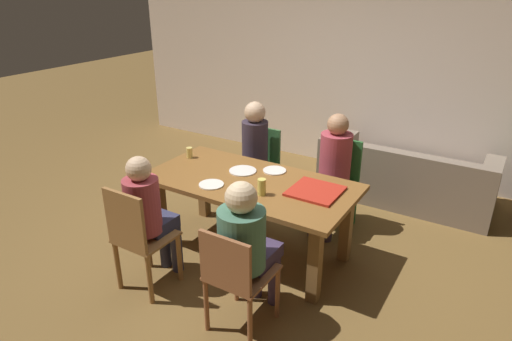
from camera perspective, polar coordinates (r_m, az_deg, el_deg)
ground_plane at (r=4.39m, az=-0.69°, el=-10.20°), size 20.00×20.00×0.00m
back_wall at (r=6.11m, az=12.67°, el=12.62°), size 7.07×0.12×2.68m
dining_table at (r=4.07m, az=-0.74°, el=-2.76°), size 1.91×0.96×0.75m
chair_0 at (r=3.23m, az=-2.68°, el=-13.18°), size 0.43×0.45×0.87m
person_0 at (r=3.22m, az=-1.23°, el=-8.94°), size 0.34×0.55×1.19m
chair_1 at (r=3.74m, az=-14.89°, el=-8.21°), size 0.42×0.42×0.95m
person_1 at (r=3.75m, az=-13.56°, el=-4.97°), size 0.29×0.46×1.18m
chair_2 at (r=4.69m, az=10.32°, el=-0.99°), size 0.43×0.41×0.92m
person_2 at (r=4.49m, az=9.83°, el=0.76°), size 0.32×0.49×1.23m
chair_3 at (r=5.07m, az=0.37°, el=0.80°), size 0.42×0.46×0.88m
person_3 at (r=4.87m, az=-0.51°, el=2.90°), size 0.29×0.49×1.23m
pizza_box_0 at (r=3.84m, az=7.61°, el=-2.62°), size 0.42×0.42×0.02m
plate_0 at (r=4.22m, az=2.39°, el=-0.00°), size 0.22×0.22×0.01m
plate_1 at (r=3.95m, az=-5.74°, el=-1.80°), size 0.22×0.22×0.01m
plate_2 at (r=4.21m, az=-1.70°, el=-0.04°), size 0.26×0.26×0.01m
drinking_glass_0 at (r=4.57m, az=-8.51°, el=2.28°), size 0.06×0.06×0.11m
drinking_glass_1 at (r=3.74m, az=0.74°, el=-2.12°), size 0.07×0.07×0.14m
couch at (r=5.53m, az=18.60°, el=-1.00°), size 1.93×0.92×0.70m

